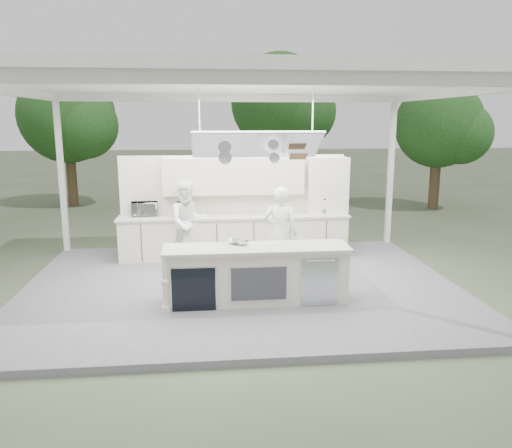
{
  "coord_description": "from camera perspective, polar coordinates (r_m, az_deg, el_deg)",
  "views": [
    {
      "loc": [
        -0.64,
        -8.9,
        3.14
      ],
      "look_at": [
        0.32,
        0.4,
        1.18
      ],
      "focal_mm": 35.0,
      "sensor_mm": 36.0,
      "label": 1
    }
  ],
  "objects": [
    {
      "name": "tree_cluster",
      "position": [
        18.68,
        -4.56,
        12.26
      ],
      "size": [
        19.55,
        9.4,
        5.85
      ],
      "color": "#483924",
      "rests_on": "ground"
    },
    {
      "name": "bowl_large",
      "position": [
        8.51,
        -2.23,
        -2.01
      ],
      "size": [
        0.31,
        0.31,
        0.07
      ],
      "primitive_type": "imported",
      "rotation": [
        0.0,
        0.0,
        0.12
      ],
      "color": "silver",
      "rests_on": "demo_island"
    },
    {
      "name": "ground",
      "position": [
        9.46,
        -1.72,
        -7.56
      ],
      "size": [
        90.0,
        90.0,
        0.0
      ],
      "primitive_type": "plane",
      "color": "#49573C",
      "rests_on": "ground"
    },
    {
      "name": "sous_chef",
      "position": [
        10.67,
        -7.75,
        0.19
      ],
      "size": [
        1.01,
        0.87,
        1.77
      ],
      "primitive_type": "imported",
      "rotation": [
        0.0,
        0.0,
        0.27
      ],
      "color": "white",
      "rests_on": "stage_deck"
    },
    {
      "name": "head_chef",
      "position": [
        9.5,
        2.79,
        -1.08
      ],
      "size": [
        0.75,
        0.6,
        1.8
      ],
      "primitive_type": "imported",
      "rotation": [
        0.0,
        0.0,
        2.85
      ],
      "color": "white",
      "rests_on": "stage_deck"
    },
    {
      "name": "back_wall_unit",
      "position": [
        11.18,
        -0.3,
        3.79
      ],
      "size": [
        5.05,
        0.48,
        2.25
      ],
      "color": "silver",
      "rests_on": "stage_deck"
    },
    {
      "name": "stage_deck",
      "position": [
        9.44,
        -1.72,
        -7.21
      ],
      "size": [
        8.0,
        6.0,
        0.12
      ],
      "primitive_type": "cube",
      "color": "slate",
      "rests_on": "ground"
    },
    {
      "name": "bowl_small",
      "position": [
        8.43,
        -1.57,
        -2.16
      ],
      "size": [
        0.28,
        0.28,
        0.07
      ],
      "primitive_type": "imported",
      "rotation": [
        0.0,
        0.0,
        0.38
      ],
      "color": "silver",
      "rests_on": "demo_island"
    },
    {
      "name": "back_counter",
      "position": [
        11.11,
        -2.46,
        -1.4
      ],
      "size": [
        5.08,
        0.72,
        0.95
      ],
      "color": "silver",
      "rests_on": "stage_deck"
    },
    {
      "name": "tent",
      "position": [
        8.93,
        -1.85,
        15.49
      ],
      "size": [
        8.2,
        6.2,
        3.86
      ],
      "color": "white",
      "rests_on": "ground"
    },
    {
      "name": "demo_island",
      "position": [
        8.43,
        -0.07,
        -5.75
      ],
      "size": [
        3.1,
        0.79,
        0.95
      ],
      "color": "silver",
      "rests_on": "stage_deck"
    },
    {
      "name": "toaster_oven",
      "position": [
        11.23,
        -12.62,
        1.73
      ],
      "size": [
        0.61,
        0.45,
        0.31
      ],
      "primitive_type": "imported",
      "rotation": [
        0.0,
        0.0,
        0.13
      ],
      "color": "#ADAFB3",
      "rests_on": "back_counter"
    }
  ]
}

